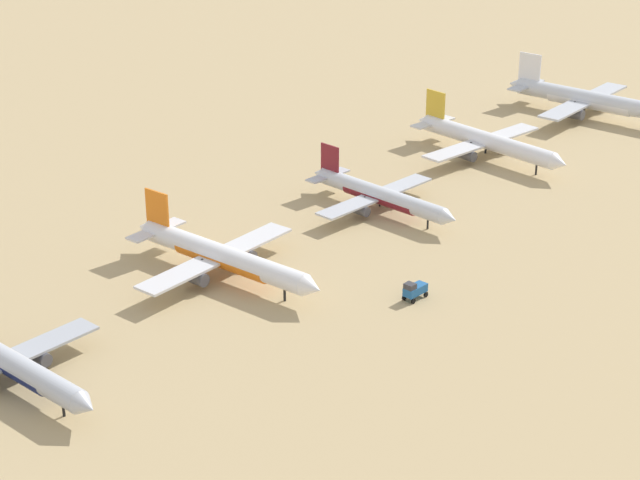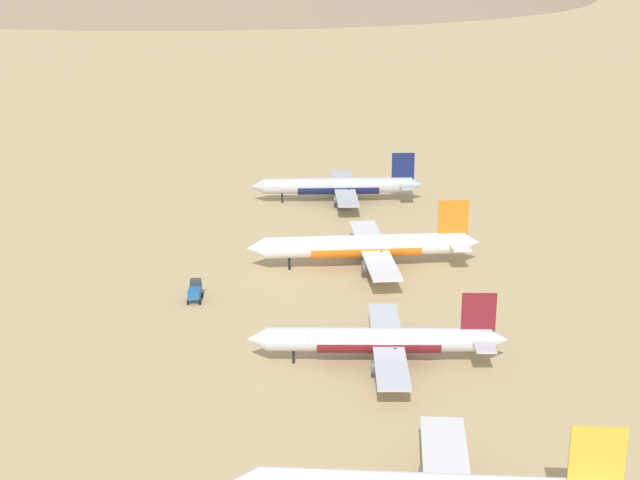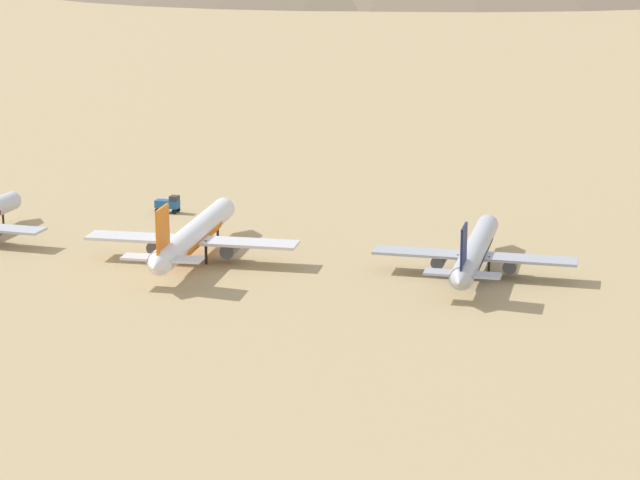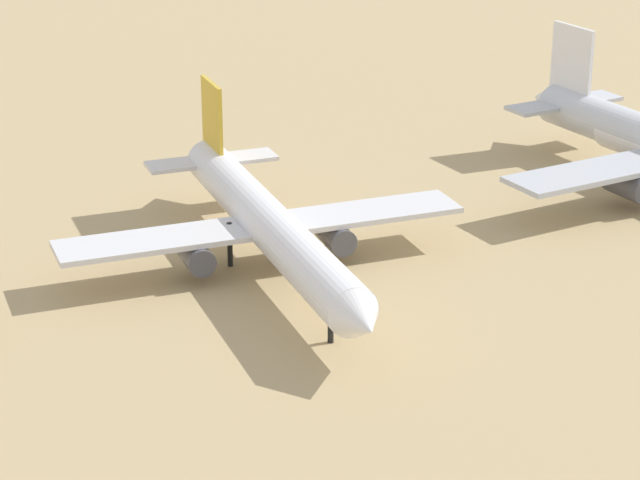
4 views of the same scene
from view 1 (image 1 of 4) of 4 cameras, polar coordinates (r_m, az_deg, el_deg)
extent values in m
plane|color=tan|center=(259.66, 2.93, 1.41)|extent=(1800.00, 1800.00, 0.00)
cylinder|color=#B2B7C1|center=(195.56, -15.78, -6.03)|extent=(39.38, 9.19, 4.14)
cone|color=#B2B7C1|center=(180.04, -11.95, -8.39)|extent=(3.98, 4.47, 4.05)
cube|color=#A4A8B2|center=(197.14, -16.02, -6.05)|extent=(10.20, 37.39, 0.49)
cylinder|color=#4C4C54|center=(200.19, -14.29, -5.85)|extent=(4.86, 3.08, 2.50)
cylinder|color=black|center=(185.90, -13.11, -8.30)|extent=(0.48, 0.48, 4.16)
cylinder|color=black|center=(200.08, -15.47, -6.10)|extent=(0.48, 0.48, 4.16)
cylinder|color=#141E51|center=(195.71, -15.77, -6.11)|extent=(21.90, 6.91, 4.14)
cylinder|color=white|center=(225.98, -5.01, -0.82)|extent=(43.22, 12.10, 4.55)
cone|color=white|center=(211.89, -0.39, -2.48)|extent=(4.56, 5.06, 4.46)
cone|color=white|center=(241.36, -9.03, 0.62)|extent=(4.02, 4.62, 4.09)
cube|color=orange|center=(236.36, -8.40, 1.55)|extent=(6.55, 1.58, 8.38)
cube|color=silver|center=(238.72, -8.45, 0.51)|extent=(6.31, 14.81, 0.43)
cube|color=silver|center=(227.45, -5.33, -0.89)|extent=(13.09, 41.11, 0.54)
cylinder|color=#4C4C54|center=(232.25, -3.93, -0.74)|extent=(5.43, 3.60, 2.75)
cylinder|color=#4C4C54|center=(222.95, -6.41, -1.94)|extent=(5.43, 3.60, 2.75)
cylinder|color=black|center=(217.18, -1.84, -2.61)|extent=(0.53, 0.53, 4.57)
cylinder|color=black|center=(231.04, -5.00, -0.99)|extent=(0.53, 0.53, 4.57)
cylinder|color=black|center=(227.04, -6.08, -1.51)|extent=(0.53, 0.53, 4.57)
cylinder|color=orange|center=(226.12, -5.01, -0.90)|extent=(24.13, 8.68, 4.56)
cylinder|color=silver|center=(258.43, 3.15, 2.34)|extent=(37.74, 6.98, 3.96)
cone|color=silver|center=(246.53, 6.72, 1.11)|extent=(3.64, 4.14, 3.88)
cone|color=silver|center=(271.22, -0.06, 3.44)|extent=(3.20, 3.79, 3.57)
cube|color=maroon|center=(267.17, 0.51, 4.17)|extent=(5.75, 0.83, 7.30)
cube|color=#B6BBC5|center=(269.04, 0.41, 3.35)|extent=(4.34, 12.74, 0.38)
cube|color=#B6BBC5|center=(259.64, 2.89, 2.29)|extent=(8.06, 35.76, 0.47)
cylinder|color=#4C4C54|center=(264.08, 3.92, 2.31)|extent=(4.56, 2.74, 2.40)
cylinder|color=#4C4C54|center=(255.32, 2.09, 1.57)|extent=(4.56, 2.74, 2.40)
cylinder|color=black|center=(250.92, 5.58, 0.99)|extent=(0.46, 0.46, 3.98)
cylinder|color=black|center=(262.80, 3.10, 2.16)|extent=(0.46, 0.46, 3.98)
cylinder|color=black|center=(259.02, 2.31, 1.84)|extent=(0.46, 0.46, 3.98)
cylinder|color=maroon|center=(258.54, 3.15, 2.28)|extent=(20.90, 5.62, 3.97)
cylinder|color=white|center=(296.14, 8.64, 5.08)|extent=(43.12, 5.25, 4.54)
cone|color=white|center=(282.82, 12.28, 3.89)|extent=(3.90, 4.52, 4.45)
cone|color=white|center=(310.50, 5.35, 6.14)|extent=(3.41, 4.14, 4.09)
cube|color=gold|center=(306.17, 5.98, 6.90)|extent=(6.58, 0.53, 8.37)
cube|color=silver|center=(308.07, 5.84, 6.06)|extent=(4.06, 14.41, 0.43)
cube|color=silver|center=(297.46, 8.36, 5.02)|extent=(6.64, 40.75, 0.54)
cylinder|color=#4C4C54|center=(302.74, 9.36, 4.96)|extent=(5.07, 2.83, 2.75)
cylinder|color=#4C4C54|center=(292.19, 7.58, 4.38)|extent=(5.07, 2.83, 2.75)
cylinder|color=black|center=(287.62, 11.10, 3.75)|extent=(0.53, 0.53, 4.57)
cylinder|color=black|center=(301.09, 8.55, 4.85)|extent=(0.53, 0.53, 4.57)
cylinder|color=black|center=(296.54, 7.78, 4.60)|extent=(0.53, 0.53, 4.57)
cylinder|color=silver|center=(336.87, 13.78, 7.06)|extent=(47.32, 12.91, 4.98)
cone|color=silver|center=(347.91, 10.01, 7.91)|extent=(4.38, 5.04, 4.48)
cube|color=white|center=(344.21, 10.77, 8.69)|extent=(7.18, 1.68, 9.17)
cube|color=#B6BBC5|center=(345.97, 10.58, 7.87)|extent=(6.80, 16.20, 0.47)
cube|color=#B6BBC5|center=(337.91, 13.46, 6.99)|extent=(14.02, 45.01, 0.59)
cylinder|color=#4C4C54|center=(344.85, 14.18, 6.94)|extent=(5.93, 3.90, 3.01)
cylinder|color=#4C4C54|center=(331.19, 12.98, 6.37)|extent=(5.93, 3.90, 3.01)
cylinder|color=black|center=(342.01, 13.49, 6.81)|extent=(0.58, 0.58, 5.00)
cylinder|color=black|center=(336.11, 12.97, 6.56)|extent=(0.58, 0.58, 5.00)
cylinder|color=white|center=(336.98, 13.77, 7.00)|extent=(26.41, 9.32, 4.99)
cube|color=#1E5999|center=(218.88, 4.94, -2.57)|extent=(2.78, 5.39, 1.70)
cube|color=#333338|center=(217.06, 4.67, -2.39)|extent=(2.23, 1.99, 1.10)
cylinder|color=black|center=(217.49, 4.83, -3.16)|extent=(0.45, 1.13, 1.10)
cylinder|color=black|center=(218.76, 4.36, -2.98)|extent=(0.45, 1.13, 1.10)
cylinder|color=black|center=(220.28, 5.48, -2.82)|extent=(0.45, 1.13, 1.10)
cylinder|color=black|center=(221.54, 5.01, -2.64)|extent=(0.45, 1.13, 1.10)
camera|label=2|loc=(367.00, 21.26, 17.86)|focal=55.57mm
camera|label=3|loc=(379.70, -40.43, 13.31)|focal=71.92mm
camera|label=4|loc=(200.90, 26.94, 6.87)|focal=71.63mm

